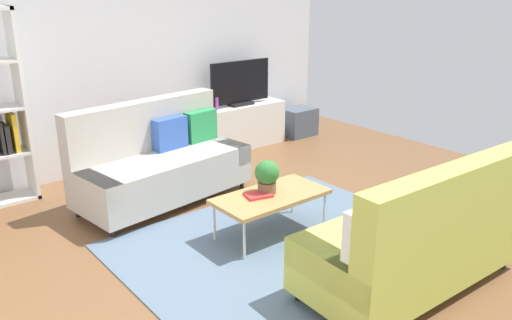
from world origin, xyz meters
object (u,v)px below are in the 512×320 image
at_px(coffee_table, 271,197).
at_px(storage_trunk, 298,122).
at_px(tv, 240,84).
at_px(vase_0, 204,105).
at_px(table_book_0, 258,195).
at_px(couch_beige, 160,162).
at_px(tv_console, 240,126).
at_px(couch_green, 417,238).
at_px(bottle_0, 217,103).
at_px(potted_plant, 267,176).

height_order(coffee_table, storage_trunk, storage_trunk).
relative_size(tv, storage_trunk, 1.92).
bearing_deg(vase_0, table_book_0, -112.81).
bearing_deg(tv, coffee_table, -121.52).
height_order(couch_beige, vase_0, couch_beige).
distance_m(couch_beige, tv_console, 2.16).
relative_size(couch_beige, couch_green, 1.03).
distance_m(couch_beige, table_book_0, 1.41).
relative_size(coffee_table, tv_console, 0.79).
bearing_deg(storage_trunk, tv, 175.84).
relative_size(couch_green, bottle_0, 11.20).
height_order(couch_beige, tv, tv).
xyz_separation_m(couch_green, tv, (1.22, 3.86, 0.51)).
height_order(storage_trunk, bottle_0, bottle_0).
bearing_deg(vase_0, couch_beige, -140.29).
distance_m(potted_plant, table_book_0, 0.20).
relative_size(couch_beige, coffee_table, 1.81).
height_order(storage_trunk, table_book_0, table_book_0).
xyz_separation_m(tv, storage_trunk, (1.10, -0.08, -0.73)).
xyz_separation_m(tv, table_book_0, (-1.62, -2.40, -0.52)).
bearing_deg(couch_green, table_book_0, 107.52).
bearing_deg(tv_console, storage_trunk, -5.19).
bearing_deg(table_book_0, tv, 55.99).
bearing_deg(couch_green, storage_trunk, 60.70).
height_order(couch_green, table_book_0, couch_green).
distance_m(tv_console, vase_0, 0.70).
distance_m(tv, table_book_0, 2.94).
distance_m(potted_plant, vase_0, 2.62).
relative_size(couch_beige, vase_0, 15.35).
xyz_separation_m(coffee_table, vase_0, (0.92, 2.51, 0.31)).
height_order(tv_console, bottle_0, bottle_0).
distance_m(tv, vase_0, 0.63).
relative_size(couch_beige, tv_console, 1.42).
xyz_separation_m(coffee_table, table_book_0, (-0.12, 0.04, 0.04)).
bearing_deg(table_book_0, potted_plant, 8.65).
relative_size(tv, potted_plant, 3.12).
distance_m(coffee_table, vase_0, 2.69).
bearing_deg(couch_green, tv_console, 74.79).
relative_size(couch_beige, tv, 1.99).
height_order(table_book_0, vase_0, vase_0).
distance_m(storage_trunk, vase_0, 1.76).
relative_size(couch_green, coffee_table, 1.76).
distance_m(tv, bottle_0, 0.49).
relative_size(table_book_0, bottle_0, 1.39).
height_order(vase_0, bottle_0, bottle_0).
xyz_separation_m(couch_beige, vase_0, (1.31, 1.09, 0.26)).
xyz_separation_m(couch_green, potted_plant, (-0.28, 1.48, 0.15)).
relative_size(storage_trunk, table_book_0, 2.17).
distance_m(couch_beige, storage_trunk, 3.14).
distance_m(couch_green, tv, 4.08).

